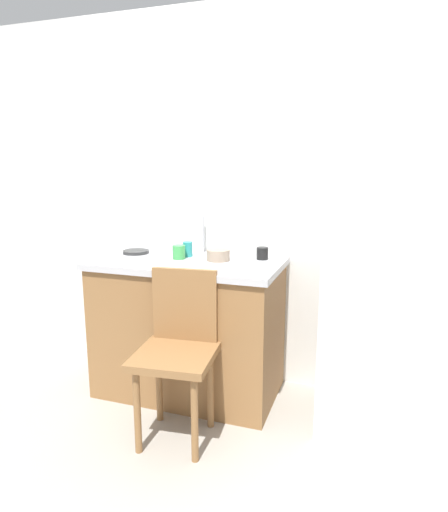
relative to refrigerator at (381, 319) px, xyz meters
name	(u,v)px	position (x,y,z in m)	size (l,w,h in m)	color
ground_plane	(205,463)	(-0.78, -0.65, -0.61)	(8.00, 8.00, 0.00)	#9E998E
back_wall	(259,201)	(-0.78, 0.35, 0.59)	(4.80, 0.10, 2.40)	silver
cabinet_base	(189,329)	(-1.13, 0.00, -0.20)	(1.11, 0.60, 0.82)	olive
countertop	(188,263)	(-1.13, 0.00, 0.23)	(1.15, 0.64, 0.04)	#B7B7BC
faucet	(202,234)	(-1.14, 0.25, 0.37)	(0.02, 0.02, 0.24)	#B7B7BC
refrigerator	(381,319)	(0.00, 0.00, 0.00)	(0.60, 0.59, 1.22)	white
chair	(178,346)	(-1.00, -0.46, -0.11)	(0.44, 0.44, 0.89)	olive
terracotta_bowl	(218,255)	(-0.95, 0.04, 0.29)	(0.14, 0.14, 0.07)	gray
hotplate	(136,252)	(-1.54, 0.07, 0.26)	(0.17, 0.17, 0.02)	#2D2D2D
cup_teal	(188,249)	(-1.17, 0.09, 0.30)	(0.06, 0.06, 0.09)	teal
cup_black	(262,253)	(-0.71, 0.16, 0.29)	(0.07, 0.07, 0.07)	black
cup_green	(179,252)	(-1.20, 0.00, 0.30)	(0.08, 0.08, 0.08)	green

